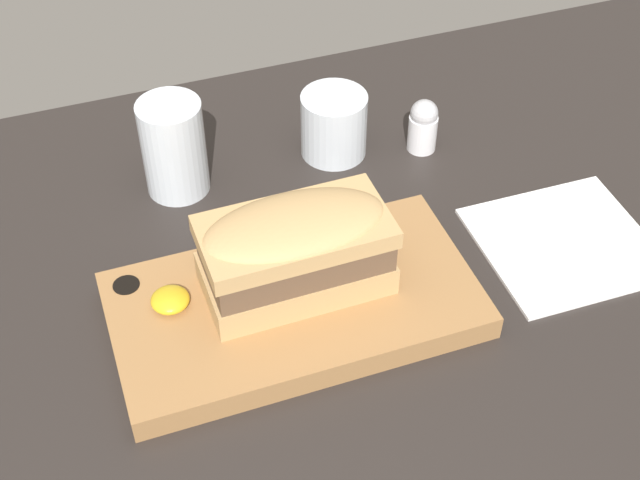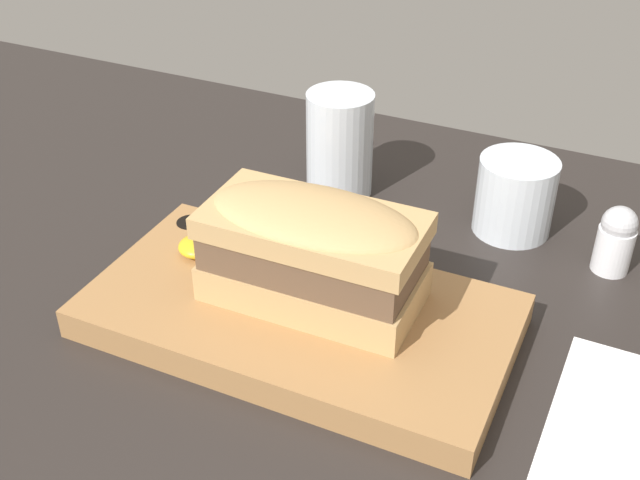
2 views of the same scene
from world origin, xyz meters
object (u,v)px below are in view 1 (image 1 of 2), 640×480
Objects in this scene: sandwich at (295,248)px; wine_glass at (334,126)px; serving_board at (294,305)px; salt_shaker at (423,125)px; water_glass at (174,153)px; napkin at (565,243)px.

sandwich is 2.29× the size of wine_glass.
salt_shaker reaches higher than serving_board.
sandwich reaches higher than wine_glass.
serving_board is 4.54× the size of wine_glass.
serving_board is 23.22cm from water_glass.
salt_shaker is at bearing -16.17° from wine_glass.
serving_board is 5.27× the size of salt_shaker.
water_glass is 1.45× the size of wine_glass.
serving_board is at bearing 179.40° from napkin.
water_glass is at bearing 174.67° from salt_shaker.
sandwich reaches higher than salt_shaker.
serving_board is at bearing -119.39° from sandwich.
serving_board is at bearing -118.78° from wine_glass.
water_glass is 42.39cm from napkin.
wine_glass is (18.39, 0.22, -1.13)cm from water_glass.
serving_board reaches higher than napkin.
water_glass is 28.41cm from salt_shaker.
sandwich is 29.77cm from napkin.
salt_shaker is at bearing 40.37° from sandwich.
wine_glass reaches higher than serving_board.
sandwich is at bearing -71.80° from water_glass.
sandwich is 2.66× the size of salt_shaker.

